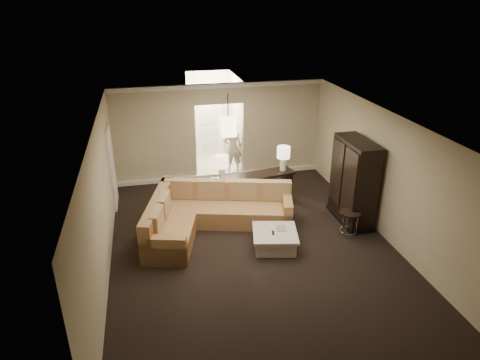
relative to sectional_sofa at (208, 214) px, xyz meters
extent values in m
plane|color=black|center=(0.82, -1.06, -0.38)|extent=(8.00, 8.00, 0.00)
cube|color=#B8B08B|center=(0.82, 2.94, 1.02)|extent=(6.00, 0.04, 2.80)
cube|color=#B8B08B|center=(0.82, -5.06, 1.02)|extent=(6.00, 0.04, 2.80)
cube|color=#B8B08B|center=(-2.18, -1.06, 1.02)|extent=(0.04, 8.00, 2.80)
cube|color=#B8B08B|center=(3.82, -1.06, 1.02)|extent=(0.04, 8.00, 2.80)
cube|color=silver|center=(0.82, -1.06, 2.42)|extent=(6.00, 8.00, 0.02)
cube|color=silver|center=(0.82, 2.89, 2.35)|extent=(6.00, 0.10, 0.12)
cube|color=silver|center=(0.82, 2.89, -0.32)|extent=(6.00, 0.10, 0.12)
cube|color=white|center=(-2.15, 1.74, 0.67)|extent=(0.05, 0.90, 2.10)
cube|color=white|center=(0.82, 3.94, -0.38)|extent=(1.40, 2.00, 0.01)
cube|color=beige|center=(0.12, 3.94, 1.02)|extent=(0.04, 2.00, 2.80)
cube|color=beige|center=(1.52, 3.94, 1.02)|extent=(0.04, 2.00, 2.80)
cube|color=beige|center=(0.82, 4.94, 1.02)|extent=(1.40, 0.04, 2.80)
cube|color=white|center=(0.82, 4.91, 0.67)|extent=(0.90, 0.05, 2.10)
cube|color=brown|center=(0.45, 0.23, -0.16)|extent=(3.30, 1.74, 0.44)
cube|color=brown|center=(-0.93, -0.65, -0.16)|extent=(1.30, 1.67, 0.44)
cube|color=brown|center=(0.55, 0.57, 0.31)|extent=(3.12, 1.07, 0.48)
cube|color=brown|center=(-1.13, -0.05, 0.31)|extent=(0.91, 2.51, 0.48)
cube|color=brown|center=(1.88, -0.16, -0.05)|extent=(0.45, 0.97, 0.65)
cube|color=brown|center=(-1.10, -1.26, -0.05)|extent=(0.97, 0.45, 0.65)
cube|color=olive|center=(-0.59, 0.82, 0.33)|extent=(0.67, 0.33, 0.48)
cube|color=olive|center=(0.18, 0.61, 0.33)|extent=(0.67, 0.33, 0.48)
cube|color=olive|center=(0.94, 0.41, 0.33)|extent=(0.67, 0.33, 0.48)
cube|color=olive|center=(1.70, 0.20, 0.33)|extent=(0.67, 0.33, 0.48)
cube|color=olive|center=(-0.98, 0.02, 0.33)|extent=(0.33, 0.65, 0.48)
cube|color=olive|center=(-1.17, -0.69, 0.33)|extent=(0.33, 0.65, 0.48)
cube|color=beige|center=(1.28, -1.12, -0.22)|extent=(1.01, 1.01, 0.32)
cube|color=beige|center=(1.28, -1.12, -0.03)|extent=(1.12, 1.12, 0.06)
cube|color=black|center=(1.23, -1.16, 0.01)|extent=(0.08, 0.16, 0.02)
cube|color=beige|center=(1.45, -1.01, 0.00)|extent=(0.26, 0.32, 0.01)
cube|color=black|center=(1.32, 0.94, 0.43)|extent=(2.23, 0.85, 0.06)
cube|color=black|center=(0.35, 0.77, 0.02)|extent=(0.15, 0.45, 0.79)
cube|color=black|center=(2.30, 1.10, 0.02)|extent=(0.15, 0.45, 0.79)
cube|color=black|center=(1.32, 0.94, -0.26)|extent=(2.12, 0.79, 0.04)
cube|color=black|center=(3.42, -0.35, 0.64)|extent=(0.56, 1.35, 2.03)
cube|color=black|center=(3.13, -0.69, 0.78)|extent=(0.03, 0.60, 1.55)
cube|color=black|center=(3.13, -0.01, 0.78)|extent=(0.03, 0.60, 1.55)
cube|color=black|center=(3.42, -0.35, -0.33)|extent=(0.60, 1.41, 0.10)
cylinder|color=black|center=(3.07, -1.00, 0.18)|extent=(0.47, 0.47, 0.04)
torus|color=silver|center=(3.07, -1.00, -0.27)|extent=(0.39, 0.39, 0.03)
cylinder|color=silver|center=(3.25, -1.04, -0.10)|extent=(0.03, 0.03, 0.55)
cylinder|color=silver|center=(3.02, -0.82, -0.10)|extent=(0.03, 0.03, 0.55)
cylinder|color=silver|center=(2.95, -1.13, -0.10)|extent=(0.03, 0.03, 0.55)
cylinder|color=silver|center=(0.49, 0.80, 0.64)|extent=(0.16, 0.16, 0.35)
cylinder|color=#FBE0BC|center=(0.49, 0.80, 0.96)|extent=(0.34, 0.34, 0.30)
cylinder|color=silver|center=(2.15, 1.08, 0.64)|extent=(0.16, 0.16, 0.35)
cylinder|color=#FBE0BC|center=(2.15, 1.08, 0.96)|extent=(0.34, 0.34, 0.30)
cylinder|color=black|center=(0.82, 1.64, 2.12)|extent=(0.02, 0.02, 0.60)
cube|color=#FBE8C4|center=(0.82, 1.64, 1.57)|extent=(0.38, 0.38, 0.48)
imported|color=beige|center=(1.27, 3.24, 0.48)|extent=(0.65, 0.45, 1.71)
camera|label=1|loc=(-1.19, -8.69, 4.75)|focal=32.00mm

